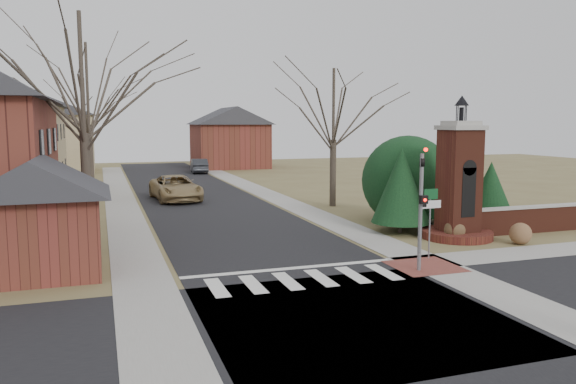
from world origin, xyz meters
name	(u,v)px	position (x,y,z in m)	size (l,w,h in m)	color
ground	(313,286)	(0.00, 0.00, 0.00)	(120.00, 120.00, 0.00)	brown
main_street	(199,199)	(0.00, 22.00, 0.01)	(8.00, 70.00, 0.01)	black
cross_street	(352,316)	(0.00, -3.00, 0.01)	(120.00, 8.00, 0.01)	black
crosswalk_zone	(304,280)	(0.00, 0.80, 0.01)	(8.00, 2.20, 0.02)	silver
stop_bar	(290,269)	(0.00, 2.30, 0.01)	(8.00, 0.35, 0.02)	silver
sidewalk_right_main	(271,196)	(5.20, 22.00, 0.01)	(2.00, 60.00, 0.02)	gray
sidewalk_left	(121,202)	(-5.20, 22.00, 0.01)	(2.00, 60.00, 0.02)	gray
curb_apron	(425,266)	(4.80, 1.00, 0.01)	(2.40, 2.40, 0.02)	brown
traffic_signal_pole	(421,199)	(4.30, 0.57, 2.59)	(0.28, 0.41, 4.50)	slate
sign_post	(430,210)	(5.59, 1.99, 1.95)	(0.90, 0.07, 2.75)	slate
brick_gate_monument	(459,191)	(9.00, 4.99, 2.17)	(3.20, 3.20, 6.47)	#5E291B
brick_garden_wall	(537,219)	(13.50, 5.00, 0.66)	(7.50, 0.50, 1.30)	#5E291B
garage_left	(38,211)	(-8.52, 4.49, 2.24)	(4.80, 4.80, 4.29)	maroon
house_distant_left	(43,132)	(-12.01, 48.00, 4.25)	(10.80, 8.80, 8.53)	tan
house_distant_right	(229,136)	(7.99, 47.99, 3.65)	(8.80, 8.80, 7.30)	maroon
evergreen_near	(401,185)	(7.20, 7.00, 2.30)	(2.80, 2.80, 4.10)	#473D33
evergreen_mid	(446,175)	(10.50, 8.20, 2.60)	(3.40, 3.40, 4.70)	#473D33
evergreen_far	(491,189)	(12.50, 7.20, 1.90)	(2.40, 2.40, 3.30)	#473D33
evergreen_mass	(407,177)	(9.00, 9.50, 2.40)	(4.80, 4.80, 4.80)	black
bare_tree_0	(81,64)	(-7.00, 9.00, 7.70)	(8.05, 8.05, 11.15)	#473D33
bare_tree_1	(87,79)	(-7.00, 22.00, 8.03)	(8.40, 8.40, 11.64)	#473D33
bare_tree_2	(84,102)	(-7.50, 35.00, 7.03)	(7.35, 7.35, 10.19)	#473D33
bare_tree_3	(334,99)	(7.50, 16.00, 6.69)	(7.00, 7.00, 9.70)	#473D33
pickup_truck	(176,188)	(-1.60, 21.86, 0.84)	(2.80, 6.06, 1.69)	#9F8556
distant_car	(199,166)	(3.40, 41.92, 0.74)	(1.57, 4.50, 1.48)	#303237
dry_shrub_left	(455,230)	(8.60, 4.60, 0.48)	(0.96, 0.96, 0.96)	brown
dry_shrub_right	(520,234)	(10.83, 3.00, 0.48)	(0.95, 0.95, 0.95)	brown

